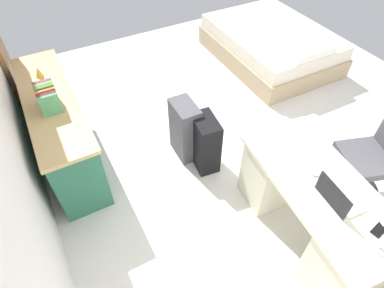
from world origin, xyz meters
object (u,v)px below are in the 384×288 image
(laptop, at_px, (337,197))
(computer_mouse, at_px, (318,173))
(suitcase_black, at_px, (205,143))
(suitcase_spare_grey, at_px, (185,130))
(figurine_small, at_px, (39,72))
(bed, at_px, (271,45))
(cell_phone_near_laptop, at_px, (379,230))
(desk, at_px, (312,210))
(credenza, at_px, (60,128))
(office_chair, at_px, (371,161))

(laptop, height_order, computer_mouse, laptop)
(suitcase_black, relative_size, suitcase_spare_grey, 0.92)
(suitcase_spare_grey, xyz_separation_m, figurine_small, (0.99, 1.16, 0.51))
(bed, distance_m, cell_phone_near_laptop, 3.37)
(suitcase_spare_grey, relative_size, figurine_small, 6.12)
(computer_mouse, bearing_deg, desk, 168.69)
(credenza, distance_m, suitcase_spare_grey, 1.30)
(credenza, bearing_deg, bed, -80.57)
(suitcase_black, xyz_separation_m, laptop, (-1.31, -0.33, 0.46))
(desk, xyz_separation_m, figurine_small, (2.39, 1.63, 0.47))
(figurine_small, bearing_deg, desk, -145.76)
(suitcase_black, distance_m, cell_phone_near_laptop, 1.72)
(suitcase_black, distance_m, laptop, 1.42)
(desk, height_order, office_chair, office_chair)
(desk, distance_m, suitcase_spare_grey, 1.48)
(credenza, xyz_separation_m, bed, (0.53, -3.19, -0.15))
(laptop, relative_size, computer_mouse, 3.31)
(desk, bearing_deg, suitcase_black, 17.47)
(desk, xyz_separation_m, suitcase_black, (1.16, 0.36, -0.07))
(credenza, distance_m, bed, 3.24)
(office_chair, relative_size, suitcase_spare_grey, 1.40)
(cell_phone_near_laptop, bearing_deg, office_chair, -63.62)
(suitcase_black, xyz_separation_m, figurine_small, (1.23, 1.26, 0.53))
(suitcase_spare_grey, bearing_deg, bed, -59.52)
(bed, distance_m, laptop, 3.15)
(laptop, bearing_deg, cell_phone_near_laptop, -163.48)
(cell_phone_near_laptop, bearing_deg, laptop, 6.14)
(computer_mouse, relative_size, cell_phone_near_laptop, 0.74)
(computer_mouse, height_order, figurine_small, figurine_small)
(computer_mouse, distance_m, cell_phone_near_laptop, 0.57)
(credenza, relative_size, bed, 0.94)
(bed, distance_m, computer_mouse, 2.90)
(desk, relative_size, computer_mouse, 15.00)
(office_chair, distance_m, computer_mouse, 0.87)
(desk, xyz_separation_m, cell_phone_near_laptop, (-0.46, -0.06, 0.35))
(suitcase_spare_grey, distance_m, laptop, 1.67)
(cell_phone_near_laptop, bearing_deg, bed, -37.15)
(bed, height_order, suitcase_spare_grey, suitcase_spare_grey)
(credenza, height_order, laptop, laptop)
(bed, xyz_separation_m, figurine_small, (-0.13, 3.19, 0.60))
(desk, bearing_deg, laptop, 166.81)
(laptop, bearing_deg, credenza, 36.68)
(desk, height_order, laptop, laptop)
(office_chair, height_order, laptop, office_chair)
(figurine_small, bearing_deg, suitcase_spare_grey, -130.49)
(bed, xyz_separation_m, cell_phone_near_laptop, (-2.98, 1.50, 0.49))
(laptop, distance_m, cell_phone_near_laptop, 0.33)
(credenza, relative_size, computer_mouse, 18.00)
(laptop, bearing_deg, office_chair, -72.63)
(figurine_small, bearing_deg, bed, -87.69)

